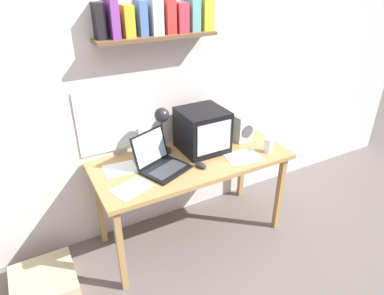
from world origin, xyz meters
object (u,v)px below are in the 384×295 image
at_px(corner_desk, 192,167).
at_px(desk_lamp, 162,122).
at_px(open_notebook, 120,169).
at_px(laptop, 159,160).
at_px(juice_glass, 268,146).
at_px(computer_mouse, 201,165).
at_px(loose_paper_near_monitor, 132,188).
at_px(printed_handout, 243,157).
at_px(crt_monitor, 202,130).
at_px(floor_cushion, 44,283).
at_px(space_heater, 243,128).

bearing_deg(corner_desk, desk_lamp, 136.03).
bearing_deg(open_notebook, laptop, -23.35).
bearing_deg(laptop, juice_glass, -35.10).
distance_m(corner_desk, computer_mouse, 0.16).
height_order(corner_desk, loose_paper_near_monitor, loose_paper_near_monitor).
bearing_deg(desk_lamp, corner_desk, -24.76).
xyz_separation_m(corner_desk, printed_handout, (0.37, -0.17, 0.07)).
distance_m(desk_lamp, computer_mouse, 0.44).
bearing_deg(crt_monitor, open_notebook, 178.61).
height_order(juice_glass, computer_mouse, juice_glass).
relative_size(crt_monitor, floor_cushion, 0.83).
height_order(space_heater, computer_mouse, space_heater).
distance_m(laptop, computer_mouse, 0.31).
xyz_separation_m(printed_handout, loose_paper_near_monitor, (-0.91, 0.01, 0.00)).
relative_size(space_heater, loose_paper_near_monitor, 0.77).
xyz_separation_m(computer_mouse, printed_handout, (0.37, -0.03, -0.01)).
relative_size(crt_monitor, space_heater, 1.57).
distance_m(corner_desk, printed_handout, 0.41).
bearing_deg(open_notebook, space_heater, -1.57).
bearing_deg(space_heater, loose_paper_near_monitor, -170.23).
bearing_deg(juice_glass, open_notebook, 164.81).
bearing_deg(printed_handout, crt_monitor, 128.59).
height_order(open_notebook, loose_paper_near_monitor, same).
relative_size(crt_monitor, desk_lamp, 0.89).
xyz_separation_m(desk_lamp, space_heater, (0.71, -0.08, -0.17)).
bearing_deg(loose_paper_near_monitor, laptop, 30.57).
bearing_deg(loose_paper_near_monitor, floor_cushion, 168.18).
relative_size(printed_handout, loose_paper_near_monitor, 1.00).
relative_size(laptop, printed_handout, 1.40).
bearing_deg(corner_desk, laptop, 179.75).
distance_m(desk_lamp, open_notebook, 0.47).
height_order(desk_lamp, space_heater, desk_lamp).
xyz_separation_m(printed_handout, open_notebook, (-0.91, 0.28, 0.00)).
relative_size(desk_lamp, printed_handout, 1.36).
height_order(space_heater, floor_cushion, space_heater).
height_order(laptop, loose_paper_near_monitor, laptop).
relative_size(corner_desk, printed_handout, 5.17).
distance_m(desk_lamp, juice_glass, 0.87).
height_order(laptop, floor_cushion, laptop).
height_order(desk_lamp, open_notebook, desk_lamp).
bearing_deg(laptop, crt_monitor, -9.04).
xyz_separation_m(space_heater, loose_paper_near_monitor, (-1.08, -0.25, -0.11)).
xyz_separation_m(crt_monitor, laptop, (-0.43, -0.10, -0.10)).
bearing_deg(desk_lamp, juice_glass, -5.82).
bearing_deg(corner_desk, computer_mouse, -91.26).
xyz_separation_m(juice_glass, printed_handout, (-0.22, 0.02, -0.05)).
bearing_deg(crt_monitor, space_heater, -2.88).
height_order(space_heater, loose_paper_near_monitor, space_heater).
height_order(computer_mouse, loose_paper_near_monitor, computer_mouse).
xyz_separation_m(corner_desk, desk_lamp, (-0.17, 0.16, 0.36)).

